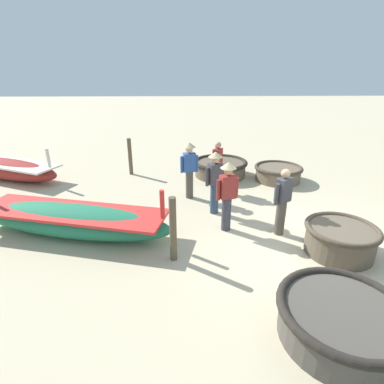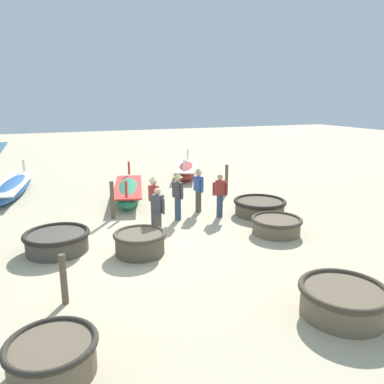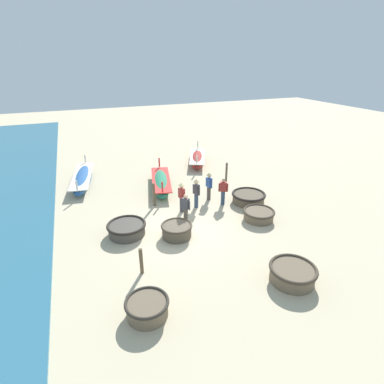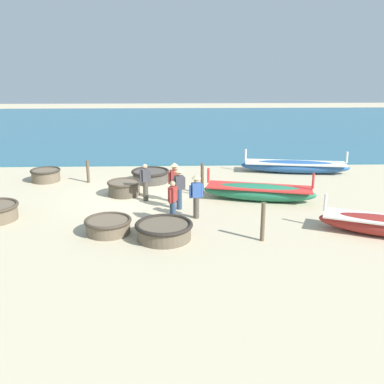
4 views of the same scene
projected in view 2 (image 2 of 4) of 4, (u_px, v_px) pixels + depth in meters
The scene contains 18 objects.
ground_plane at pixel (146, 247), 10.80m from camera, with size 80.00×80.00×0.00m, color #C6B793.
coracle_weathered at pixel (260, 206), 13.77m from camera, with size 1.93×1.93×0.56m.
coracle_beside_post at pixel (57, 241), 10.45m from camera, with size 1.82×1.82×0.58m.
coracle_front_left at pixel (343, 299), 7.36m from camera, with size 1.76×1.76×0.61m.
coracle_front_right at pixel (276, 225), 11.84m from camera, with size 1.61×1.61×0.51m.
coracle_far_right at pixel (52, 356), 5.77m from camera, with size 1.44×1.44×0.59m.
coracle_center at pixel (140, 242), 10.28m from camera, with size 1.46×1.46×0.62m.
long_boat_green_hull at pixel (13, 187), 16.55m from camera, with size 1.93×5.66×1.17m.
long_boat_white_hull at pixel (186, 170), 20.44m from camera, with size 2.71×4.40×1.25m.
long_boat_red_hull at pixel (128, 191), 15.78m from camera, with size 2.17×4.81×1.27m.
fisherman_hauling at pixel (220, 194), 13.36m from camera, with size 0.49×0.34×1.57m.
fisherman_standing_right at pixel (154, 197), 12.49m from camera, with size 0.36×0.51×1.67m.
fisherman_with_hat at pixel (198, 187), 13.94m from camera, with size 0.36×0.52×1.67m.
fisherman_crouching at pixel (158, 211), 11.35m from camera, with size 0.37×0.46×1.57m.
fisherman_standing_left at pixel (178, 194), 12.99m from camera, with size 0.36×0.50×1.67m.
mooring_post_shoreline at pixel (226, 179), 16.68m from camera, with size 0.14×0.14×1.32m, color brown.
mooring_post_inland at pixel (112, 200), 13.23m from camera, with size 0.14×0.14×1.35m, color brown.
mooring_post_mid_beach at pixel (64, 279), 7.72m from camera, with size 0.14×0.14×1.10m, color brown.
Camera 2 is at (-2.51, -9.86, 4.18)m, focal length 35.00 mm.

